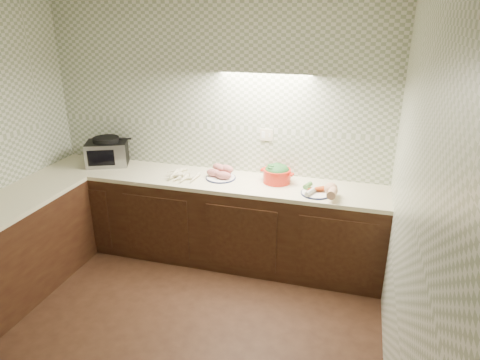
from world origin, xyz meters
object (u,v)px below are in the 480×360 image
(dutch_oven, at_px, (277,173))
(veg_plate, at_px, (323,190))
(onion_bowl, at_px, (225,171))
(toaster_oven, at_px, (107,152))
(sweet_potato_plate, at_px, (221,173))
(parsnip_pile, at_px, (185,174))

(dutch_oven, bearing_deg, veg_plate, -10.30)
(onion_bowl, height_order, veg_plate, veg_plate)
(toaster_oven, bearing_deg, sweet_potato_plate, -26.01)
(dutch_oven, distance_m, veg_plate, 0.51)
(onion_bowl, bearing_deg, toaster_oven, -177.80)
(toaster_oven, height_order, parsnip_pile, toaster_oven)
(veg_plate, bearing_deg, onion_bowl, 166.00)
(toaster_oven, relative_size, veg_plate, 1.45)
(onion_bowl, bearing_deg, dutch_oven, -6.64)
(parsnip_pile, bearing_deg, onion_bowl, 26.99)
(sweet_potato_plate, bearing_deg, dutch_oven, 4.42)
(toaster_oven, xyz_separation_m, dutch_oven, (1.90, -0.01, -0.05))
(toaster_oven, height_order, onion_bowl, toaster_oven)
(toaster_oven, xyz_separation_m, veg_plate, (2.37, -0.21, -0.10))
(onion_bowl, bearing_deg, parsnip_pile, -153.01)
(parsnip_pile, relative_size, onion_bowl, 2.78)
(parsnip_pile, bearing_deg, veg_plate, -2.98)
(sweet_potato_plate, bearing_deg, toaster_oven, 177.49)
(parsnip_pile, height_order, veg_plate, veg_plate)
(toaster_oven, xyz_separation_m, sweet_potato_plate, (1.34, -0.06, -0.09))
(toaster_oven, relative_size, parsnip_pile, 1.38)
(parsnip_pile, xyz_separation_m, dutch_oven, (0.93, 0.12, 0.06))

